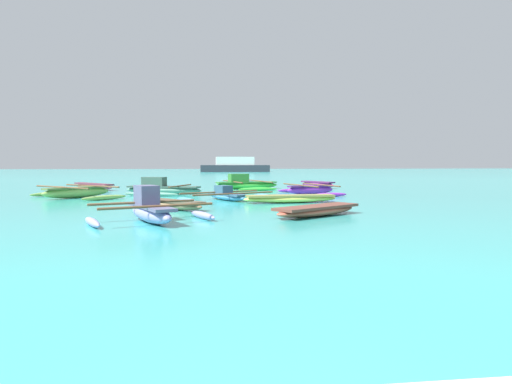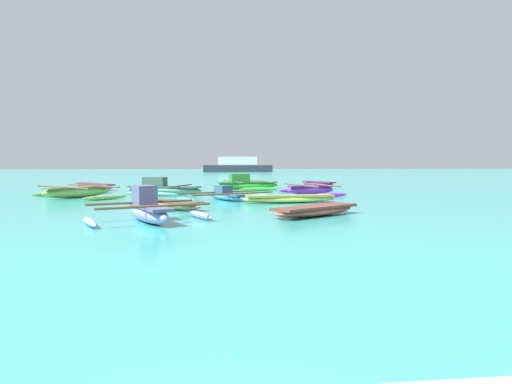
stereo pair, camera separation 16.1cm
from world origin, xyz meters
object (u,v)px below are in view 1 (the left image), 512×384
at_px(moored_boat_4, 227,195).
at_px(moored_boat_8, 173,204).
at_px(distant_ferry, 235,166).
at_px(moored_boat_7, 317,210).
at_px(moored_boat_10, 94,186).
at_px(moored_boat_0, 245,184).
at_px(moored_boat_1, 162,189).
at_px(moored_boat_9, 290,198).
at_px(moored_boat_5, 77,192).
at_px(moored_boat_6, 150,210).
at_px(moored_boat_2, 318,184).
at_px(moored_boat_3, 310,190).

relative_size(moored_boat_4, moored_boat_8, 1.64).
bearing_deg(moored_boat_4, distant_ferry, 147.72).
relative_size(moored_boat_7, moored_boat_10, 0.90).
bearing_deg(moored_boat_0, moored_boat_4, -113.88).
xyz_separation_m(moored_boat_4, moored_boat_7, (2.32, -6.08, -0.03)).
bearing_deg(moored_boat_1, moored_boat_9, -26.60).
xyz_separation_m(moored_boat_4, moored_boat_10, (-7.37, 8.67, 0.00)).
xyz_separation_m(moored_boat_9, moored_boat_10, (-9.80, 10.24, 0.03)).
xyz_separation_m(moored_boat_1, moored_boat_8, (0.95, -7.71, -0.10)).
height_order(moored_boat_0, moored_boat_5, moored_boat_0).
bearing_deg(moored_boat_0, moored_boat_7, -99.87).
height_order(moored_boat_8, distant_ferry, distant_ferry).
xyz_separation_m(moored_boat_4, moored_boat_5, (-6.66, 2.17, 0.05)).
xyz_separation_m(moored_boat_5, moored_boat_9, (9.08, -3.74, -0.08)).
bearing_deg(distant_ferry, moored_boat_9, -92.49).
xyz_separation_m(moored_boat_0, moored_boat_4, (-1.61, -8.17, -0.10)).
bearing_deg(moored_boat_7, moored_boat_6, 154.77).
height_order(moored_boat_1, moored_boat_2, moored_boat_1).
height_order(moored_boat_7, moored_boat_9, moored_boat_9).
bearing_deg(moored_boat_6, moored_boat_10, 174.51).
bearing_deg(moored_boat_4, moored_boat_3, 96.95).
distance_m(moored_boat_5, moored_boat_6, 9.98).
bearing_deg(moored_boat_4, moored_boat_10, -167.10).
bearing_deg(moored_boat_5, distant_ferry, 31.69).
distance_m(moored_boat_5, moored_boat_10, 6.55).
distance_m(moored_boat_0, distant_ferry, 52.42).
height_order(moored_boat_4, moored_boat_10, moored_boat_4).
bearing_deg(moored_boat_1, moored_boat_10, 153.72).
bearing_deg(moored_boat_5, moored_boat_10, 49.35).
relative_size(moored_boat_1, moored_boat_6, 1.14).
xyz_separation_m(moored_boat_6, moored_boat_9, (4.90, 5.32, -0.14)).
height_order(moored_boat_4, moored_boat_8, moored_boat_4).
bearing_deg(moored_boat_2, moored_boat_9, -48.01).
height_order(moored_boat_1, moored_boat_5, moored_boat_1).
bearing_deg(moored_boat_10, moored_boat_1, 3.79).
bearing_deg(moored_boat_1, moored_boat_2, 45.57).
height_order(moored_boat_4, distant_ferry, distant_ferry).
distance_m(moored_boat_0, moored_boat_8, 12.29).
bearing_deg(moored_boat_0, distant_ferry, 73.41).
relative_size(moored_boat_1, moored_boat_3, 0.97).
height_order(moored_boat_2, moored_boat_8, moored_boat_2).
height_order(moored_boat_1, moored_boat_7, moored_boat_1).
bearing_deg(moored_boat_9, moored_boat_6, -136.99).
height_order(moored_boat_2, moored_boat_7, moored_boat_2).
relative_size(moored_boat_4, moored_boat_10, 1.23).
bearing_deg(moored_boat_10, moored_boat_2, 49.67).
bearing_deg(moored_boat_8, moored_boat_2, 104.49).
xyz_separation_m(moored_boat_2, moored_boat_5, (-12.89, -6.45, 0.02)).
distance_m(moored_boat_2, moored_boat_3, 5.94).
relative_size(moored_boat_0, moored_boat_2, 1.67).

